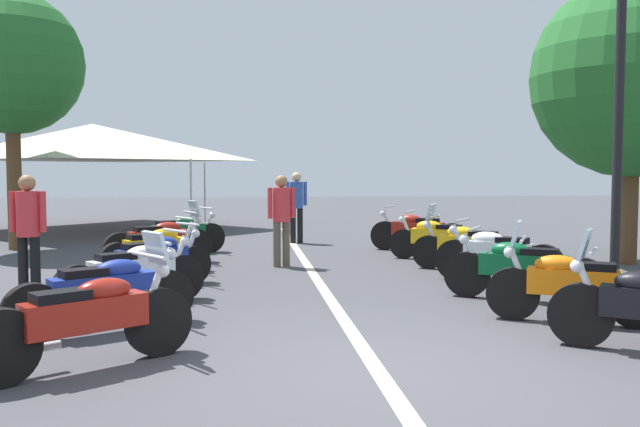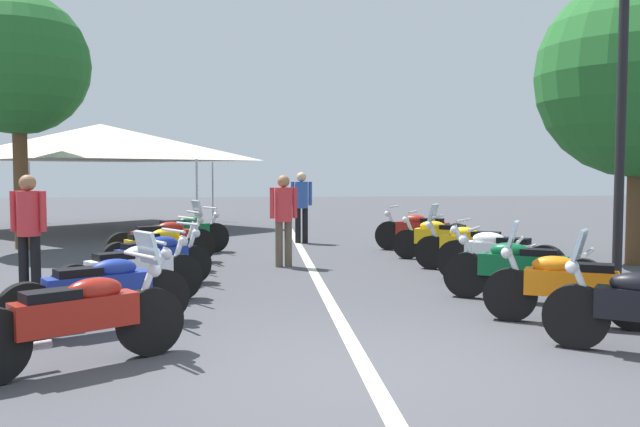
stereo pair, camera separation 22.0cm
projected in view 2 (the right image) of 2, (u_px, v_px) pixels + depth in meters
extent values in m
plane|color=#424247|center=(369.00, 376.00, 5.99)|extent=(80.00, 80.00, 0.00)
cube|color=beige|center=(317.00, 279.00, 11.26)|extent=(19.62, 0.16, 0.01)
cylinder|color=black|center=(150.00, 322.00, 6.64)|extent=(0.50, 0.62, 0.67)
cube|color=maroon|center=(76.00, 314.00, 6.15)|extent=(0.88, 1.07, 0.30)
ellipsoid|color=maroon|center=(95.00, 290.00, 6.25)|extent=(0.51, 0.57, 0.22)
cube|color=black|center=(51.00, 297.00, 5.99)|extent=(0.49, 0.54, 0.12)
cylinder|color=silver|center=(144.00, 292.00, 6.58)|extent=(0.23, 0.28, 0.58)
cylinder|color=silver|center=(140.00, 255.00, 6.53)|extent=(0.53, 0.39, 0.04)
sphere|color=silver|center=(154.00, 270.00, 6.64)|extent=(0.14, 0.14, 0.14)
cylinder|color=silver|center=(19.00, 349.00, 6.01)|extent=(0.39, 0.49, 0.08)
cube|color=silver|center=(147.00, 247.00, 6.58)|extent=(0.36, 0.31, 0.32)
cylinder|color=black|center=(163.00, 296.00, 8.06)|extent=(0.45, 0.61, 0.64)
cylinder|color=black|center=(26.00, 312.00, 7.14)|extent=(0.45, 0.61, 0.64)
cube|color=navy|center=(98.00, 288.00, 7.59)|extent=(0.85, 1.14, 0.30)
ellipsoid|color=navy|center=(114.00, 269.00, 7.68)|extent=(0.49, 0.58, 0.22)
cube|color=black|center=(78.00, 274.00, 7.45)|extent=(0.47, 0.55, 0.12)
cylinder|color=silver|center=(158.00, 271.00, 8.00)|extent=(0.21, 0.28, 0.58)
cylinder|color=silver|center=(154.00, 241.00, 7.96)|extent=(0.55, 0.36, 0.04)
sphere|color=silver|center=(166.00, 254.00, 8.06)|extent=(0.14, 0.14, 0.14)
cylinder|color=silver|center=(52.00, 315.00, 7.48)|extent=(0.36, 0.51, 0.08)
cylinder|color=black|center=(180.00, 277.00, 9.47)|extent=(0.48, 0.60, 0.64)
cylinder|color=black|center=(74.00, 289.00, 8.50)|extent=(0.48, 0.60, 0.64)
cube|color=white|center=(130.00, 269.00, 8.97)|extent=(0.88, 1.09, 0.30)
ellipsoid|color=white|center=(142.00, 253.00, 9.08)|extent=(0.51, 0.57, 0.22)
cube|color=black|center=(114.00, 257.00, 8.82)|extent=(0.49, 0.54, 0.12)
cylinder|color=silver|center=(176.00, 256.00, 9.41)|extent=(0.22, 0.28, 0.58)
cylinder|color=silver|center=(173.00, 230.00, 9.36)|extent=(0.53, 0.39, 0.04)
sphere|color=silver|center=(183.00, 241.00, 9.47)|extent=(0.14, 0.14, 0.14)
cylinder|color=silver|center=(92.00, 292.00, 8.84)|extent=(0.38, 0.50, 0.08)
cylinder|color=black|center=(194.00, 264.00, 10.87)|extent=(0.48, 0.56, 0.60)
cylinder|color=black|center=(107.00, 274.00, 9.86)|extent=(0.48, 0.56, 0.60)
cube|color=navy|center=(152.00, 257.00, 10.35)|extent=(0.91, 1.05, 0.30)
ellipsoid|color=navy|center=(163.00, 243.00, 10.46)|extent=(0.53, 0.57, 0.22)
cube|color=black|center=(139.00, 247.00, 10.19)|extent=(0.50, 0.54, 0.12)
cylinder|color=silver|center=(190.00, 246.00, 10.81)|extent=(0.23, 0.27, 0.58)
cylinder|color=silver|center=(188.00, 224.00, 10.76)|extent=(0.51, 0.41, 0.04)
sphere|color=silver|center=(196.00, 233.00, 10.87)|extent=(0.14, 0.14, 0.14)
cylinder|color=silver|center=(120.00, 277.00, 10.20)|extent=(0.40, 0.48, 0.08)
cylinder|color=black|center=(192.00, 254.00, 12.14)|extent=(0.45, 0.59, 0.61)
cylinder|color=black|center=(118.00, 260.00, 11.31)|extent=(0.45, 0.59, 0.61)
cube|color=#EAB214|center=(156.00, 247.00, 11.71)|extent=(0.79, 1.02, 0.30)
ellipsoid|color=#EAB214|center=(166.00, 235.00, 11.81)|extent=(0.50, 0.58, 0.22)
cube|color=black|center=(144.00, 237.00, 11.57)|extent=(0.48, 0.54, 0.12)
cylinder|color=silver|center=(189.00, 238.00, 12.08)|extent=(0.21, 0.28, 0.58)
cylinder|color=silver|center=(186.00, 218.00, 12.04)|extent=(0.54, 0.37, 0.04)
sphere|color=silver|center=(194.00, 226.00, 12.14)|extent=(0.14, 0.14, 0.14)
cylinder|color=silver|center=(129.00, 263.00, 11.62)|extent=(0.36, 0.51, 0.08)
cylinder|color=black|center=(199.00, 245.00, 13.34)|extent=(0.42, 0.66, 0.66)
cylinder|color=black|center=(123.00, 250.00, 12.56)|extent=(0.42, 0.66, 0.66)
cube|color=maroon|center=(162.00, 238.00, 12.94)|extent=(0.76, 1.14, 0.30)
ellipsoid|color=maroon|center=(171.00, 227.00, 13.02)|extent=(0.46, 0.58, 0.22)
cube|color=black|center=(150.00, 229.00, 12.81)|extent=(0.45, 0.55, 0.12)
cylinder|color=silver|center=(195.00, 230.00, 13.29)|extent=(0.19, 0.29, 0.58)
cylinder|color=silver|center=(193.00, 212.00, 13.25)|extent=(0.57, 0.31, 0.04)
sphere|color=silver|center=(201.00, 220.00, 13.34)|extent=(0.14, 0.14, 0.14)
cylinder|color=silver|center=(136.00, 253.00, 12.88)|extent=(0.32, 0.53, 0.08)
cube|color=silver|center=(197.00, 208.00, 13.29)|extent=(0.38, 0.27, 0.32)
cylinder|color=black|center=(215.00, 238.00, 14.98)|extent=(0.45, 0.63, 0.65)
cylinder|color=black|center=(148.00, 242.00, 14.10)|extent=(0.45, 0.63, 0.65)
cube|color=#0C592D|center=(182.00, 231.00, 14.53)|extent=(0.82, 1.14, 0.30)
ellipsoid|color=#0C592D|center=(190.00, 221.00, 14.62)|extent=(0.49, 0.58, 0.22)
cube|color=black|center=(173.00, 223.00, 14.39)|extent=(0.47, 0.55, 0.12)
cylinder|color=silver|center=(212.00, 224.00, 14.92)|extent=(0.21, 0.29, 0.58)
cylinder|color=silver|center=(210.00, 208.00, 14.88)|extent=(0.56, 0.35, 0.04)
sphere|color=silver|center=(216.00, 215.00, 14.97)|extent=(0.14, 0.14, 0.14)
cylinder|color=silver|center=(159.00, 245.00, 14.43)|extent=(0.35, 0.52, 0.08)
cylinder|color=black|center=(576.00, 316.00, 6.90)|extent=(0.49, 0.62, 0.66)
ellipsoid|color=black|center=(638.00, 284.00, 6.60)|extent=(0.51, 0.58, 0.22)
cylinder|color=silver|center=(583.00, 288.00, 6.85)|extent=(0.22, 0.28, 0.58)
cylinder|color=silver|center=(588.00, 252.00, 6.80)|extent=(0.53, 0.38, 0.04)
sphere|color=silver|center=(572.00, 267.00, 6.89)|extent=(0.14, 0.14, 0.14)
cube|color=silver|center=(580.00, 245.00, 6.84)|extent=(0.37, 0.30, 0.32)
cylinder|color=black|center=(510.00, 294.00, 8.16)|extent=(0.41, 0.63, 0.64)
cylinder|color=black|center=(634.00, 303.00, 7.67)|extent=(0.41, 0.63, 0.64)
cube|color=orange|center=(571.00, 283.00, 7.90)|extent=(0.72, 1.05, 0.30)
ellipsoid|color=orange|center=(555.00, 265.00, 7.96)|extent=(0.47, 0.58, 0.22)
cube|color=black|center=(591.00, 269.00, 7.81)|extent=(0.45, 0.55, 0.12)
cylinder|color=silver|center=(516.00, 270.00, 8.12)|extent=(0.19, 0.29, 0.58)
cylinder|color=silver|center=(520.00, 240.00, 8.09)|extent=(0.57, 0.32, 0.04)
sphere|color=silver|center=(507.00, 253.00, 8.15)|extent=(0.14, 0.14, 0.14)
cylinder|color=silver|center=(608.00, 312.00, 7.60)|extent=(0.32, 0.53, 0.08)
cube|color=silver|center=(513.00, 234.00, 8.11)|extent=(0.38, 0.27, 0.32)
cylinder|color=black|center=(467.00, 275.00, 9.64)|extent=(0.46, 0.62, 0.65)
cylinder|color=black|center=(582.00, 283.00, 8.96)|extent=(0.46, 0.62, 0.65)
cube|color=#0C592D|center=(523.00, 266.00, 9.29)|extent=(0.85, 1.14, 0.30)
ellipsoid|color=#0C592D|center=(509.00, 251.00, 9.36)|extent=(0.49, 0.58, 0.22)
cube|color=black|center=(540.00, 254.00, 9.18)|extent=(0.47, 0.55, 0.12)
cylinder|color=silver|center=(471.00, 254.00, 9.60)|extent=(0.21, 0.28, 0.58)
cylinder|color=silver|center=(474.00, 229.00, 9.56)|extent=(0.55, 0.36, 0.04)
sphere|color=silver|center=(464.00, 240.00, 9.63)|extent=(0.14, 0.14, 0.14)
cylinder|color=silver|center=(556.00, 291.00, 8.94)|extent=(0.36, 0.51, 0.08)
cylinder|color=black|center=(457.00, 260.00, 11.10)|extent=(0.52, 0.62, 0.67)
cylinder|color=black|center=(545.00, 267.00, 10.34)|extent=(0.52, 0.62, 0.67)
cube|color=white|center=(500.00, 252.00, 10.71)|extent=(0.88, 1.02, 0.30)
ellipsoid|color=white|center=(489.00, 239.00, 10.79)|extent=(0.52, 0.57, 0.22)
cube|color=black|center=(514.00, 242.00, 10.58)|extent=(0.50, 0.54, 0.12)
cylinder|color=silver|center=(461.00, 242.00, 11.05)|extent=(0.23, 0.27, 0.58)
cylinder|color=silver|center=(464.00, 220.00, 11.00)|extent=(0.51, 0.41, 0.04)
sphere|color=silver|center=(455.00, 230.00, 11.09)|extent=(0.14, 0.14, 0.14)
cylinder|color=silver|center=(523.00, 274.00, 10.35)|extent=(0.40, 0.48, 0.08)
cylinder|color=black|center=(432.00, 252.00, 12.41)|extent=(0.44, 0.60, 0.61)
cylinder|color=black|center=(517.00, 257.00, 11.74)|extent=(0.44, 0.60, 0.61)
cube|color=#EAB214|center=(473.00, 245.00, 12.06)|extent=(0.84, 1.13, 0.30)
ellipsoid|color=#EAB214|center=(463.00, 233.00, 12.13)|extent=(0.49, 0.58, 0.22)
cube|color=black|center=(486.00, 235.00, 11.96)|extent=(0.47, 0.55, 0.12)
cylinder|color=silver|center=(435.00, 236.00, 12.37)|extent=(0.21, 0.28, 0.58)
cylinder|color=silver|center=(437.00, 217.00, 12.33)|extent=(0.55, 0.36, 0.04)
sphere|color=silver|center=(429.00, 225.00, 12.40)|extent=(0.14, 0.14, 0.14)
cylinder|color=silver|center=(497.00, 263.00, 11.72)|extent=(0.36, 0.51, 0.08)
cube|color=silver|center=(433.00, 213.00, 12.36)|extent=(0.37, 0.29, 0.32)
cylinder|color=black|center=(408.00, 244.00, 13.86)|extent=(0.41, 0.60, 0.60)
cylinder|color=black|center=(476.00, 247.00, 13.33)|extent=(0.41, 0.60, 0.60)
cube|color=#EAB214|center=(442.00, 237.00, 13.58)|extent=(0.74, 1.06, 0.30)
ellipsoid|color=#EAB214|center=(433.00, 226.00, 13.64)|extent=(0.47, 0.58, 0.22)
cube|color=black|center=(453.00, 228.00, 13.49)|extent=(0.46, 0.55, 0.12)
cylinder|color=silver|center=(411.00, 230.00, 13.82)|extent=(0.20, 0.29, 0.58)
cylinder|color=silver|center=(413.00, 212.00, 13.78)|extent=(0.57, 0.33, 0.04)
sphere|color=silver|center=(406.00, 220.00, 13.85)|extent=(0.14, 0.14, 0.14)
cylinder|color=silver|center=(460.00, 252.00, 13.27)|extent=(0.33, 0.52, 0.08)
cylinder|color=black|center=(390.00, 236.00, 15.37)|extent=(0.44, 0.64, 0.65)
cylinder|color=black|center=(456.00, 238.00, 14.75)|extent=(0.44, 0.64, 0.65)
cube|color=maroon|center=(422.00, 229.00, 15.05)|extent=(0.81, 1.15, 0.30)
ellipsoid|color=maroon|center=(415.00, 220.00, 15.11)|extent=(0.48, 0.58, 0.22)
cube|color=black|center=(432.00, 221.00, 14.95)|extent=(0.46, 0.55, 0.12)
cylinder|color=silver|center=(392.00, 222.00, 15.33)|extent=(0.20, 0.29, 0.58)
cylinder|color=silver|center=(394.00, 207.00, 15.29)|extent=(0.56, 0.34, 0.04)
sphere|color=silver|center=(388.00, 214.00, 15.36)|extent=(0.14, 0.14, 0.14)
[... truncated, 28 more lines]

